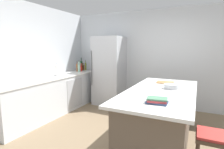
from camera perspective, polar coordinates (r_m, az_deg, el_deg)
ground_plane at (r=3.24m, az=3.68°, el=-20.83°), size 7.20×7.20×0.00m
wall_rear at (r=4.99m, az=13.68°, el=4.95°), size 6.00×0.10×2.60m
wall_left at (r=4.39m, az=-27.33°, el=3.80°), size 0.10×6.00×2.60m
counter_run_left at (r=4.62m, az=-17.94°, el=-6.14°), size 0.69×3.07×0.91m
kitchen_island at (r=3.10m, az=15.15°, el=-13.02°), size 1.02×2.23×0.91m
refrigerator at (r=5.04m, az=-0.91°, el=1.19°), size 0.78×0.74×1.89m
bar_stool at (r=2.39m, az=29.64°, el=-18.74°), size 0.36×0.36×0.66m
sink_faucet at (r=4.38m, az=-20.78°, el=1.06°), size 0.15×0.05×0.30m
paper_towel_roll at (r=4.58m, az=-17.35°, el=1.22°), size 0.14×0.14×0.31m
olive_oil_bottle at (r=5.62m, az=-8.47°, el=2.59°), size 0.05×0.05×0.30m
syrup_bottle at (r=5.56m, az=-9.23°, el=2.29°), size 0.07×0.07×0.23m
wine_bottle at (r=5.49m, az=-9.80°, el=2.83°), size 0.07×0.07×0.39m
hot_sauce_bottle at (r=5.37m, az=-9.79°, el=2.09°), size 0.05×0.05×0.25m
vinegar_bottle at (r=5.33m, az=-11.09°, el=2.21°), size 0.05×0.05×0.29m
gin_bottle at (r=5.19m, az=-10.50°, el=2.19°), size 0.08×0.08×0.32m
cookbook_stack at (r=2.27m, az=14.25°, el=-8.08°), size 0.27×0.22×0.07m
mixing_bowl at (r=3.12m, az=18.42°, el=-3.66°), size 0.24×0.24×0.08m
cutting_board at (r=3.62m, az=16.67°, el=-2.43°), size 0.34×0.26×0.02m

